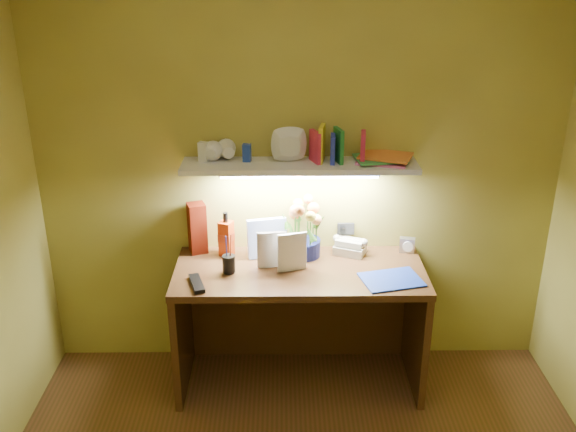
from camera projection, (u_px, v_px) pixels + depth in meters
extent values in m
cube|color=#341E0E|center=(299.00, 327.00, 3.72)|extent=(1.40, 0.60, 0.75)
cube|color=#AAABAE|center=(407.00, 245.00, 3.77)|extent=(0.10, 0.06, 0.09)
cube|color=#5B1406|center=(197.00, 228.00, 3.73)|extent=(0.12, 0.12, 0.30)
cylinder|color=black|center=(229.00, 258.00, 3.51)|extent=(0.07, 0.07, 0.17)
cube|color=black|center=(197.00, 283.00, 3.40)|extent=(0.11, 0.20, 0.02)
cube|color=#1D3AA8|center=(391.00, 280.00, 3.46)|extent=(0.36, 0.30, 0.01)
imported|color=silver|center=(257.00, 250.00, 3.55)|extent=(0.16, 0.03, 0.22)
imported|color=white|center=(278.00, 254.00, 3.50)|extent=(0.16, 0.06, 0.23)
cube|color=white|center=(300.00, 166.00, 3.53)|extent=(1.30, 0.25, 0.03)
imported|color=white|center=(211.00, 156.00, 3.50)|extent=(0.12, 0.12, 0.09)
imported|color=white|center=(229.00, 154.00, 3.51)|extent=(0.13, 0.13, 0.10)
imported|color=white|center=(290.00, 160.00, 3.50)|extent=(0.22, 0.22, 0.05)
cube|color=white|center=(203.00, 152.00, 3.53)|extent=(0.06, 0.05, 0.11)
cube|color=#1D3AA8|center=(247.00, 153.00, 3.53)|extent=(0.05, 0.04, 0.10)
cube|color=#C72549|center=(315.00, 147.00, 3.51)|extent=(0.06, 0.12, 0.17)
cube|color=gold|center=(322.00, 144.00, 3.51)|extent=(0.05, 0.13, 0.20)
cube|color=#222FAA|center=(333.00, 149.00, 3.50)|extent=(0.03, 0.11, 0.15)
cube|color=#207630|center=(338.00, 145.00, 3.50)|extent=(0.05, 0.12, 0.19)
cube|color=#C72549|center=(363.00, 148.00, 3.49)|extent=(0.04, 0.12, 0.17)
cube|color=#DC61A4|center=(382.00, 161.00, 3.54)|extent=(0.31, 0.26, 0.01)
cube|color=green|center=(380.00, 158.00, 3.53)|extent=(0.29, 0.23, 0.01)
cube|color=orange|center=(386.00, 156.00, 3.53)|extent=(0.33, 0.29, 0.01)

